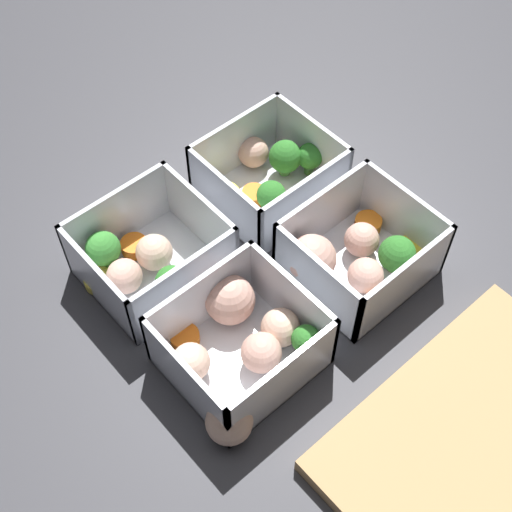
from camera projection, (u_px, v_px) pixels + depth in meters
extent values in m
plane|color=#38383D|center=(256.00, 271.00, 0.76)|extent=(4.00, 4.00, 0.00)
cube|color=silver|center=(269.00, 194.00, 0.82)|extent=(0.13, 0.12, 0.00)
cube|color=silver|center=(235.00, 144.00, 0.82)|extent=(0.13, 0.01, 0.08)
cube|color=silver|center=(306.00, 203.00, 0.76)|extent=(0.13, 0.01, 0.08)
cube|color=silver|center=(311.00, 145.00, 0.81)|extent=(0.01, 0.12, 0.08)
cube|color=silver|center=(225.00, 202.00, 0.76)|extent=(0.00, 0.12, 0.08)
sphere|color=#D19E8C|center=(253.00, 152.00, 0.83)|extent=(0.04, 0.04, 0.04)
cylinder|color=yellow|center=(224.00, 197.00, 0.80)|extent=(0.04, 0.04, 0.01)
cylinder|color=#DBC647|center=(298.00, 203.00, 0.80)|extent=(0.04, 0.04, 0.01)
cylinder|color=#407A37|center=(271.00, 206.00, 0.80)|extent=(0.01, 0.01, 0.01)
sphere|color=#2D7228|center=(271.00, 195.00, 0.78)|extent=(0.03, 0.03, 0.03)
cylinder|color=#407A37|center=(285.00, 169.00, 0.83)|extent=(0.01, 0.01, 0.01)
sphere|color=#2D7228|center=(285.00, 157.00, 0.81)|extent=(0.04, 0.04, 0.04)
cylinder|color=#407A37|center=(309.00, 168.00, 0.83)|extent=(0.01, 0.01, 0.02)
sphere|color=#2D7228|center=(310.00, 156.00, 0.81)|extent=(0.03, 0.03, 0.03)
cylinder|color=orange|center=(314.00, 187.00, 0.81)|extent=(0.03, 0.03, 0.01)
cylinder|color=orange|center=(254.00, 195.00, 0.81)|extent=(0.04, 0.04, 0.01)
cube|color=silver|center=(155.00, 271.00, 0.76)|extent=(0.13, 0.12, 0.00)
cube|color=silver|center=(118.00, 217.00, 0.75)|extent=(0.13, 0.01, 0.08)
cube|color=silver|center=(186.00, 286.00, 0.70)|extent=(0.13, 0.01, 0.08)
cube|color=silver|center=(200.00, 218.00, 0.75)|extent=(0.00, 0.12, 0.08)
cube|color=silver|center=(98.00, 285.00, 0.70)|extent=(0.01, 0.12, 0.08)
sphere|color=beige|center=(154.00, 252.00, 0.74)|extent=(0.05, 0.05, 0.04)
cylinder|color=#DBC647|center=(99.00, 281.00, 0.74)|extent=(0.04, 0.04, 0.01)
cylinder|color=#49883F|center=(107.00, 261.00, 0.75)|extent=(0.01, 0.01, 0.02)
sphere|color=#388433|center=(103.00, 249.00, 0.73)|extent=(0.04, 0.04, 0.04)
cylinder|color=#407A37|center=(174.00, 292.00, 0.73)|extent=(0.01, 0.01, 0.01)
sphere|color=#2D7228|center=(172.00, 282.00, 0.71)|extent=(0.03, 0.03, 0.03)
cylinder|color=orange|center=(134.00, 246.00, 0.76)|extent=(0.03, 0.03, 0.01)
sphere|color=#D19E8C|center=(124.00, 276.00, 0.73)|extent=(0.05, 0.05, 0.04)
cube|color=silver|center=(357.00, 269.00, 0.76)|extent=(0.13, 0.12, 0.00)
cube|color=silver|center=(321.00, 215.00, 0.75)|extent=(0.13, 0.01, 0.08)
cube|color=silver|center=(404.00, 284.00, 0.70)|extent=(0.13, 0.01, 0.08)
cube|color=silver|center=(403.00, 216.00, 0.75)|extent=(0.01, 0.12, 0.08)
cube|color=silver|center=(315.00, 283.00, 0.70)|extent=(0.00, 0.12, 0.08)
cylinder|color=#407A37|center=(394.00, 265.00, 0.75)|extent=(0.01, 0.01, 0.01)
sphere|color=#2D7228|center=(397.00, 254.00, 0.73)|extent=(0.04, 0.04, 0.04)
sphere|color=#D19E8C|center=(365.00, 275.00, 0.73)|extent=(0.04, 0.04, 0.04)
sphere|color=#D19E8C|center=(312.00, 259.00, 0.73)|extent=(0.07, 0.07, 0.05)
sphere|color=#D19E8C|center=(362.00, 240.00, 0.75)|extent=(0.05, 0.05, 0.04)
cylinder|color=orange|center=(368.00, 224.00, 0.78)|extent=(0.03, 0.03, 0.01)
cylinder|color=orange|center=(375.00, 303.00, 0.72)|extent=(0.03, 0.03, 0.01)
cylinder|color=yellow|center=(410.00, 252.00, 0.76)|extent=(0.05, 0.05, 0.01)
cube|color=silver|center=(241.00, 359.00, 0.69)|extent=(0.13, 0.12, 0.00)
cube|color=silver|center=(201.00, 301.00, 0.69)|extent=(0.13, 0.01, 0.08)
cube|color=silver|center=(283.00, 384.00, 0.64)|extent=(0.13, 0.01, 0.08)
cube|color=silver|center=(291.00, 302.00, 0.69)|extent=(0.00, 0.12, 0.08)
cube|color=silver|center=(186.00, 382.00, 0.64)|extent=(0.01, 0.12, 0.08)
sphere|color=#D19E8C|center=(230.00, 300.00, 0.70)|extent=(0.07, 0.07, 0.05)
sphere|color=beige|center=(280.00, 328.00, 0.69)|extent=(0.05, 0.05, 0.04)
sphere|color=#D19E8C|center=(261.00, 353.00, 0.67)|extent=(0.06, 0.06, 0.04)
sphere|color=beige|center=(191.00, 362.00, 0.67)|extent=(0.05, 0.05, 0.04)
cylinder|color=orange|center=(185.00, 338.00, 0.70)|extent=(0.03, 0.03, 0.01)
cylinder|color=#407A37|center=(305.00, 349.00, 0.69)|extent=(0.01, 0.01, 0.02)
sphere|color=#2D7228|center=(306.00, 339.00, 0.67)|extent=(0.03, 0.03, 0.03)
sphere|color=beige|center=(229.00, 421.00, 0.63)|extent=(0.05, 0.05, 0.04)
cube|color=tan|center=(477.00, 437.00, 0.64)|extent=(0.28, 0.18, 0.02)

